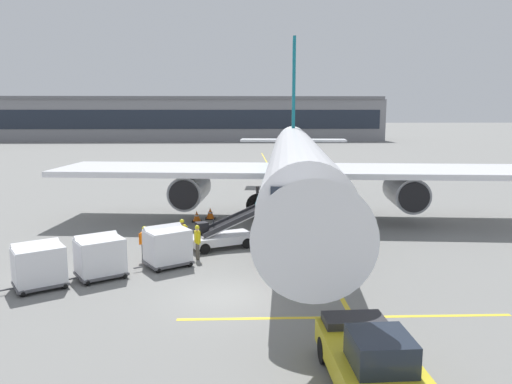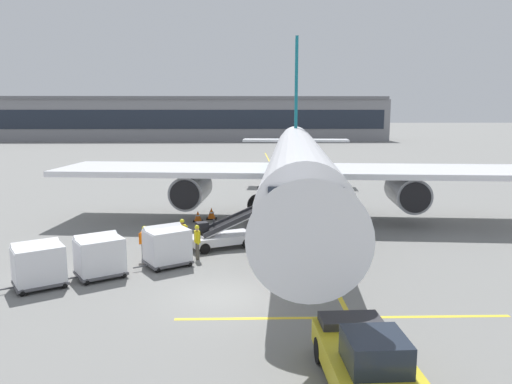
# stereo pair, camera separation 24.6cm
# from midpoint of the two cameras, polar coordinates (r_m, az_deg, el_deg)

# --- Properties ---
(ground_plane) EXTENTS (600.00, 600.00, 0.00)m
(ground_plane) POSITION_cam_midpoint_polar(r_m,az_deg,el_deg) (20.01, -3.52, -11.95)
(ground_plane) COLOR slate
(parked_airplane) EXTENTS (32.25, 41.30, 14.20)m
(parked_airplane) POSITION_cam_midpoint_polar(r_m,az_deg,el_deg) (32.86, 5.08, 3.23)
(parked_airplane) COLOR white
(parked_airplane) RESTS_ON ground
(belt_loader) EXTENTS (5.50, 3.39, 2.57)m
(belt_loader) POSITION_cam_midpoint_polar(r_m,az_deg,el_deg) (26.67, -3.27, -4.69)
(belt_loader) COLOR silver
(belt_loader) RESTS_ON ground
(baggage_cart_lead) EXTENTS (2.73, 2.42, 1.91)m
(baggage_cart_lead) POSITION_cam_midpoint_polar(r_m,az_deg,el_deg) (23.77, -9.99, -6.08)
(baggage_cart_lead) COLOR #515156
(baggage_cart_lead) RESTS_ON ground
(baggage_cart_second) EXTENTS (2.73, 2.42, 1.91)m
(baggage_cart_second) POSITION_cam_midpoint_polar(r_m,az_deg,el_deg) (22.86, -17.38, -7.00)
(baggage_cart_second) COLOR #515156
(baggage_cart_second) RESTS_ON ground
(baggage_cart_third) EXTENTS (2.73, 2.42, 1.91)m
(baggage_cart_third) POSITION_cam_midpoint_polar(r_m,az_deg,el_deg) (22.48, -23.59, -7.64)
(baggage_cart_third) COLOR #515156
(baggage_cart_third) RESTS_ON ground
(pushback_tug) EXTENTS (2.27, 4.48, 1.83)m
(pushback_tug) POSITION_cam_midpoint_polar(r_m,az_deg,el_deg) (13.94, 13.19, -18.39)
(pushback_tug) COLOR gold
(pushback_tug) RESTS_ON ground
(ground_crew_by_loader) EXTENTS (0.30, 0.57, 1.74)m
(ground_crew_by_loader) POSITION_cam_midpoint_polar(r_m,az_deg,el_deg) (24.73, -10.52, -5.50)
(ground_crew_by_loader) COLOR black
(ground_crew_by_loader) RESTS_ON ground
(ground_crew_by_carts) EXTENTS (0.57, 0.25, 1.74)m
(ground_crew_by_carts) POSITION_cam_midpoint_polar(r_m,az_deg,el_deg) (24.77, -12.48, -5.54)
(ground_crew_by_carts) COLOR black
(ground_crew_by_carts) RESTS_ON ground
(ground_crew_marshaller) EXTENTS (0.35, 0.55, 1.74)m
(ground_crew_marshaller) POSITION_cam_midpoint_polar(r_m,az_deg,el_deg) (24.53, -6.53, -5.52)
(ground_crew_marshaller) COLOR #514C42
(ground_crew_marshaller) RESTS_ON ground
(ground_crew_wingwalker) EXTENTS (0.57, 0.27, 1.74)m
(ground_crew_wingwalker) POSITION_cam_midpoint_polar(r_m,az_deg,el_deg) (25.96, -8.25, -4.72)
(ground_crew_wingwalker) COLOR black
(ground_crew_wingwalker) RESTS_ON ground
(safety_cone_engine_keepout) EXTENTS (0.69, 0.69, 0.78)m
(safety_cone_engine_keepout) POSITION_cam_midpoint_polar(r_m,az_deg,el_deg) (33.69, -4.97, -2.49)
(safety_cone_engine_keepout) COLOR black
(safety_cone_engine_keepout) RESTS_ON ground
(safety_cone_wingtip) EXTENTS (0.63, 0.63, 0.72)m
(safety_cone_wingtip) POSITION_cam_midpoint_polar(r_m,az_deg,el_deg) (33.05, -6.53, -2.80)
(safety_cone_wingtip) COLOR black
(safety_cone_wingtip) RESTS_ON ground
(safety_cone_nose_mark) EXTENTS (0.65, 0.65, 0.73)m
(safety_cone_nose_mark) POSITION_cam_midpoint_polar(r_m,az_deg,el_deg) (29.35, -5.64, -4.32)
(safety_cone_nose_mark) COLOR black
(safety_cone_nose_mark) RESTS_ON ground
(apron_guidance_line_lead_in) EXTENTS (0.20, 110.00, 0.01)m
(apron_guidance_line_lead_in) POSITION_cam_midpoint_polar(r_m,az_deg,el_deg) (32.77, 5.43, -3.51)
(apron_guidance_line_lead_in) COLOR yellow
(apron_guidance_line_lead_in) RESTS_ON ground
(apron_guidance_line_stop_bar) EXTENTS (12.00, 0.20, 0.01)m
(apron_guidance_line_stop_bar) POSITION_cam_midpoint_polar(r_m,az_deg,el_deg) (18.36, 10.46, -14.10)
(apron_guidance_line_stop_bar) COLOR yellow
(apron_guidance_line_stop_bar) RESTS_ON ground
(terminal_building) EXTENTS (101.30, 16.53, 10.87)m
(terminal_building) POSITION_cam_midpoint_polar(r_m,az_deg,el_deg) (129.00, -8.11, 8.39)
(terminal_building) COLOR gray
(terminal_building) RESTS_ON ground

